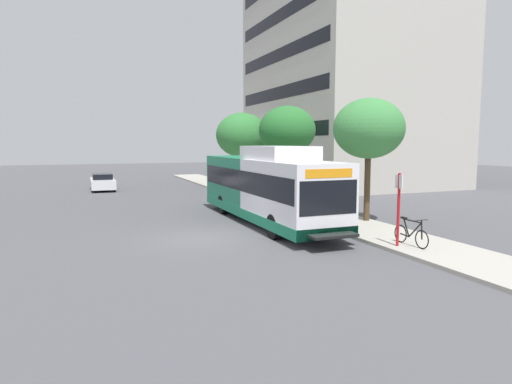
{
  "coord_description": "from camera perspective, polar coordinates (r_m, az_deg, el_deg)",
  "views": [
    {
      "loc": [
        -4.44,
        -16.94,
        3.8
      ],
      "look_at": [
        2.88,
        1.53,
        1.6
      ],
      "focal_mm": 31.34,
      "sensor_mm": 36.0,
      "label": 1
    }
  ],
  "objects": [
    {
      "name": "street_tree_near_stop",
      "position": [
        21.52,
        14.19,
        7.81
      ],
      "size": [
        3.28,
        3.28,
        5.71
      ],
      "color": "#4C3823",
      "rests_on": "sidewalk_curb"
    },
    {
      "name": "bus_stop_sign_pole",
      "position": [
        16.54,
        17.73,
        -1.45
      ],
      "size": [
        0.1,
        0.36,
        2.6
      ],
      "color": "red",
      "rests_on": "sidewalk_curb"
    },
    {
      "name": "ground_plane",
      "position": [
        25.62,
        -11.4,
        -2.34
      ],
      "size": [
        120.0,
        120.0,
        0.0
      ],
      "primitive_type": "plane",
      "color": "#4C4C51"
    },
    {
      "name": "bicycle_parked",
      "position": [
        16.91,
        19.18,
        -5.08
      ],
      "size": [
        0.52,
        1.76,
        1.02
      ],
      "color": "black",
      "rests_on": "sidewalk_curb"
    },
    {
      "name": "street_tree_mid_block",
      "position": [
        28.5,
        3.99,
        7.85
      ],
      "size": [
        3.58,
        3.58,
        5.97
      ],
      "color": "#4C3823",
      "rests_on": "sidewalk_curb"
    },
    {
      "name": "lattice_comm_tower",
      "position": [
        58.5,
        3.55,
        9.75
      ],
      "size": [
        1.1,
        1.1,
        22.56
      ],
      "color": "#B7B7BC",
      "rests_on": "ground"
    },
    {
      "name": "sidewalk_curb",
      "position": [
        25.91,
        4.84,
        -1.99
      ],
      "size": [
        3.0,
        56.0,
        0.14
      ],
      "primitive_type": "cube",
      "color": "#A8A399",
      "rests_on": "ground"
    },
    {
      "name": "street_tree_far_block",
      "position": [
        36.72,
        -1.8,
        7.26
      ],
      "size": [
        4.24,
        4.24,
        6.08
      ],
      "color": "#4C3823",
      "rests_on": "sidewalk_curb"
    },
    {
      "name": "transit_bus",
      "position": [
        21.15,
        1.29,
        0.63
      ],
      "size": [
        2.58,
        12.25,
        3.65
      ],
      "color": "white",
      "rests_on": "ground"
    },
    {
      "name": "parked_car_far_lane",
      "position": [
        37.94,
        -19.01,
        1.22
      ],
      "size": [
        1.8,
        4.5,
        1.33
      ],
      "color": "silver",
      "rests_on": "ground"
    }
  ]
}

